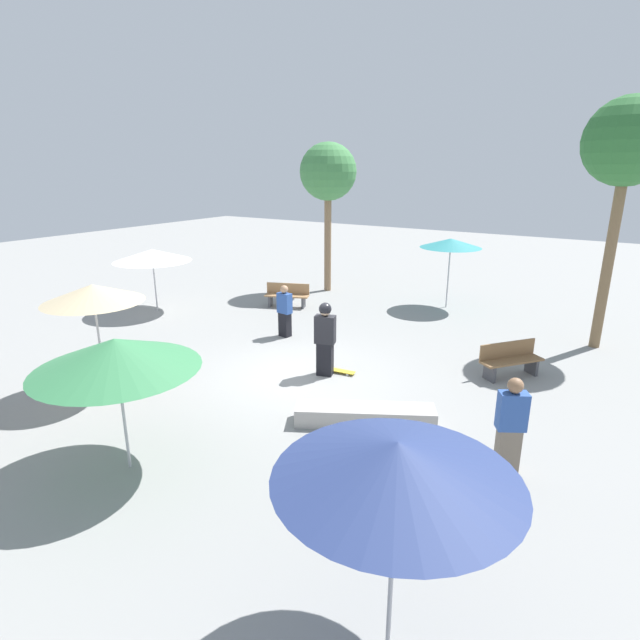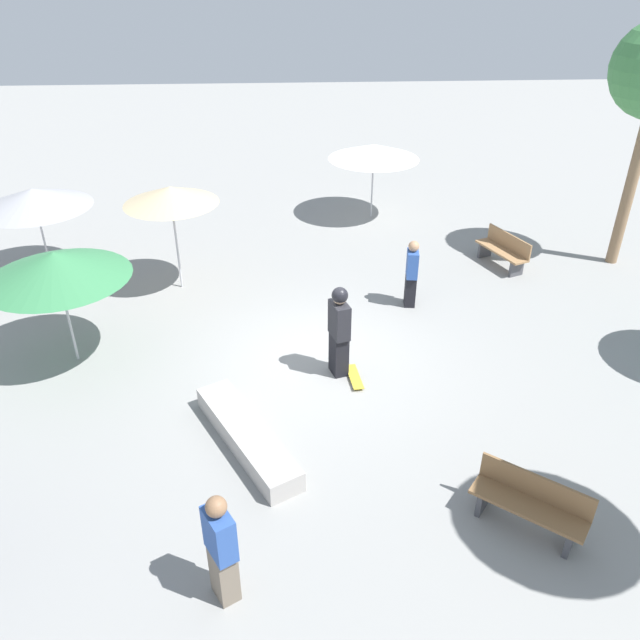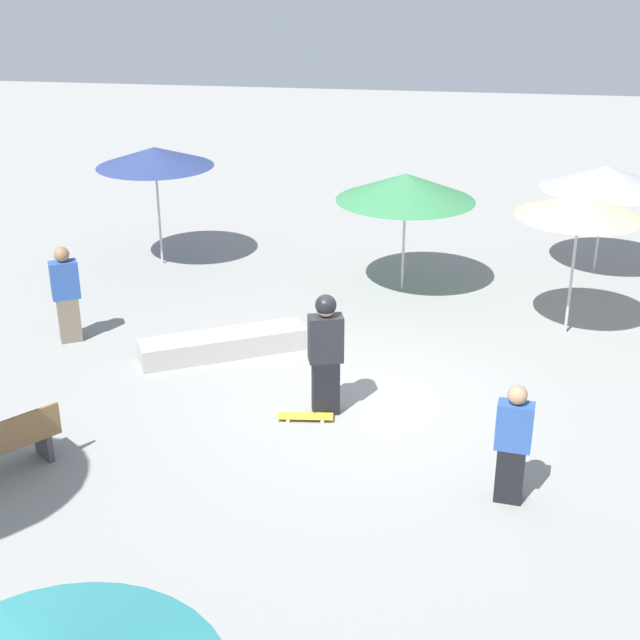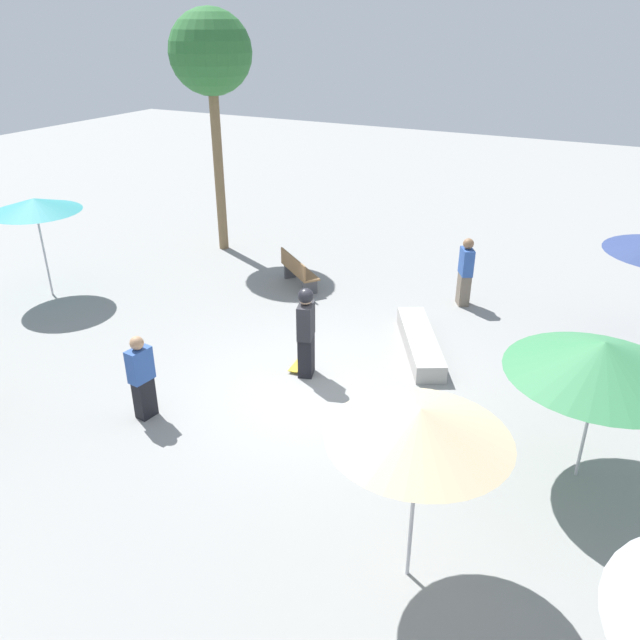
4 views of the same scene
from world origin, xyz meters
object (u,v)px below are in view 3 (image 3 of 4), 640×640
Objects in this scene: skater_main at (326,350)px; concrete_ledge at (224,344)px; skateboard at (305,416)px; shade_umbrella_navy at (155,157)px; shade_umbrella_tan at (580,206)px; shade_umbrella_grey at (606,177)px; bystander_watching at (66,295)px; shade_umbrella_green at (406,187)px; bystander_far at (513,444)px.

concrete_ledge is at bearing -57.33° from skater_main.
skateboard is 0.33× the size of shade_umbrella_navy.
skater_main is at bearing 42.91° from shade_umbrella_tan.
bystander_watching is (9.40, 5.05, -1.15)m from shade_umbrella_grey.
skateboard is at bearing -55.09° from bystander_watching.
skater_main is 5.34m from shade_umbrella_green.
shade_umbrella_navy is 1.58× the size of bystander_far.
skater_main is at bearing 55.83° from shade_umbrella_grey.
skateboard is 5.96m from shade_umbrella_tan.
skater_main is 3.17m from bystander_far.
skater_main is 0.74× the size of shade_umbrella_navy.
shade_umbrella_tan is 1.59× the size of bystander_far.
bystander_far reaches higher than concrete_ledge.
concrete_ledge is 1.03× the size of shade_umbrella_grey.
shade_umbrella_green is 1.06× the size of shade_umbrella_tan.
concrete_ledge is 6.39m from shade_umbrella_tan.
shade_umbrella_green is 1.07× the size of shade_umbrella_navy.
bystander_watching is at bearing 28.22° from shade_umbrella_grey.
skateboard is at bearing 79.56° from shade_umbrella_green.
shade_umbrella_navy reaches higher than bystander_far.
bystander_far is (-4.54, 3.53, 0.60)m from concrete_ledge.
concrete_ledge is 2.84m from bystander_watching.
bystander_watching is (4.49, -2.11, 0.79)m from skateboard.
skater_main is at bearing -28.58° from bystander_far.
concrete_ledge is 5.33m from shade_umbrella_navy.
bystander_watching is (8.50, 1.67, -1.47)m from shade_umbrella_tan.
concrete_ledge is 1.02× the size of shade_umbrella_green.
concrete_ledge is 1.72× the size of bystander_far.
bystander_watching is (4.74, -1.83, -0.15)m from skater_main.
skater_main is 2.26× the size of skateboard.
bystander_far is at bearing 77.40° from shade_umbrella_tan.
shade_umbrella_tan is at bearing 163.66° from shade_umbrella_navy.
shade_umbrella_navy is at bearing -40.73° from bystander_far.
shade_umbrella_grey is (-4.67, -6.88, 1.00)m from skater_main.
shade_umbrella_tan is at bearing 75.03° from shade_umbrella_grey.
skater_main is 1.09× the size of bystander_watching.
bystander_far is (1.20, 5.35, -1.53)m from shade_umbrella_tan.
skateboard is 3.31m from bystander_far.
shade_umbrella_grey is at bearing -141.17° from skater_main.
concrete_ledge is at bearing 120.19° from shade_umbrella_navy.
shade_umbrella_grey is at bearing -104.97° from shade_umbrella_tan.
shade_umbrella_grey is 9.06m from bystander_far.
shade_umbrella_tan is 5.69m from bystander_far.
shade_umbrella_navy is at bearing -8.03° from shade_umbrella_green.
shade_umbrella_green is (-1.01, -5.46, 2.02)m from skateboard.
shade_umbrella_tan is at bearing -143.21° from skateboard.
shade_umbrella_tan is (-5.74, -1.82, 2.13)m from concrete_ledge.
shade_umbrella_tan reaches higher than concrete_ledge.
shade_umbrella_green reaches higher than skateboard.
bystander_watching reaches higher than concrete_ledge.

